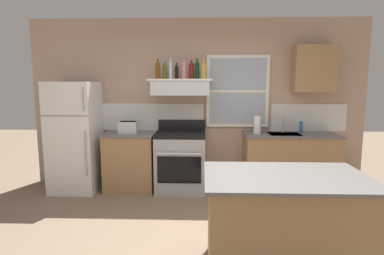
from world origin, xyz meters
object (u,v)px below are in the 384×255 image
bottle_balsamic_dark (177,72)px  paper_towel_roll (257,125)px  bottle_dark_green_wine (197,70)px  stove_range (181,161)px  bottle_clear_tall (171,70)px  bottle_rose_pink (184,71)px  bottle_amber_wine (158,71)px  bottle_champagne_gold_foil (204,71)px  bottle_red_label_wine (192,71)px  refrigerator (75,137)px  toaster (128,127)px  bottle_olive_oil_square (165,72)px  kitchen_island (284,225)px  dish_soap_bottle (301,127)px

bottle_balsamic_dark → paper_towel_roll: bearing=-1.4°
bottle_dark_green_wine → stove_range: bearing=-152.7°
bottle_clear_tall → bottle_rose_pink: bearing=-15.0°
bottle_amber_wine → bottle_champagne_gold_foil: bearing=-2.5°
bottle_red_label_wine → bottle_champagne_gold_foil: size_ratio=0.99×
refrigerator → toaster: 0.86m
bottle_rose_pink → bottle_dark_green_wine: bearing=15.7°
bottle_champagne_gold_foil → paper_towel_roll: bearing=-0.3°
refrigerator → bottle_rose_pink: bottle_rose_pink is taller
toaster → bottle_dark_green_wine: bottle_dark_green_wine is taller
stove_range → bottle_olive_oil_square: 1.42m
stove_range → kitchen_island: size_ratio=0.78×
bottle_dark_green_wine → paper_towel_roll: (0.93, -0.09, -0.83)m
bottle_red_label_wine → kitchen_island: 2.87m
bottle_rose_pink → bottle_red_label_wine: bearing=36.7°
bottle_balsamic_dark → bottle_rose_pink: bearing=3.6°
bottle_olive_oil_square → paper_towel_roll: size_ratio=0.97×
paper_towel_roll → bottle_champagne_gold_foil: bearing=179.7°
bottle_olive_oil_square → bottle_clear_tall: bearing=-2.6°
bottle_amber_wine → dish_soap_bottle: (2.23, 0.06, -0.87)m
paper_towel_roll → bottle_olive_oil_square: bearing=176.1°
bottle_clear_tall → bottle_red_label_wine: size_ratio=1.09×
bottle_olive_oil_square → paper_towel_roll: bearing=-3.9°
bottle_rose_pink → bottle_dark_green_wine: bottle_dark_green_wine is taller
bottle_clear_tall → paper_towel_roll: bearing=-4.0°
refrigerator → paper_towel_roll: refrigerator is taller
bottle_amber_wine → bottle_dark_green_wine: (0.60, 0.06, 0.00)m
bottle_rose_pink → kitchen_island: bottle_rose_pink is taller
dish_soap_bottle → bottle_balsamic_dark: bearing=-177.9°
toaster → stove_range: (0.81, 0.03, -0.54)m
paper_towel_roll → kitchen_island: (-0.12, -2.21, -0.59)m
bottle_clear_tall → dish_soap_bottle: bearing=0.2°
bottle_amber_wine → kitchen_island: bearing=-57.9°
refrigerator → bottle_dark_green_wine: size_ratio=5.48×
bottle_rose_pink → paper_towel_roll: 1.40m
toaster → bottle_olive_oil_square: bottle_olive_oil_square is taller
bottle_amber_wine → bottle_olive_oil_square: 0.12m
refrigerator → bottle_olive_oil_square: 1.73m
stove_range → bottle_dark_green_wine: size_ratio=3.50×
refrigerator → bottle_rose_pink: bearing=3.3°
bottle_balsamic_dark → dish_soap_bottle: (1.94, 0.07, -0.85)m
bottle_olive_oil_square → bottle_balsamic_dark: (0.19, -0.07, -0.01)m
bottle_clear_tall → bottle_champagne_gold_foil: 0.52m
bottle_amber_wine → bottle_balsamic_dark: (0.29, -0.01, -0.03)m
bottle_balsamic_dark → toaster: bearing=-172.4°
paper_towel_roll → kitchen_island: paper_towel_roll is taller
bottle_red_label_wine → bottle_dark_green_wine: 0.09m
bottle_olive_oil_square → bottle_rose_pink: bearing=-11.1°
toaster → dish_soap_bottle: bearing=3.6°
stove_range → paper_towel_roll: (1.18, 0.04, 0.58)m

